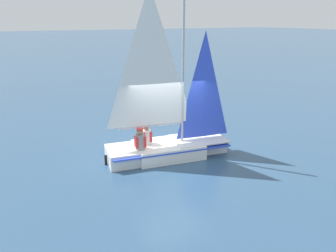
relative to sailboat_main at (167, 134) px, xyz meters
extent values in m
plane|color=#2D4C6B|center=(0.01, 0.03, -0.80)|extent=(260.00, 260.00, 0.00)
cube|color=white|center=(0.01, 0.03, -0.57)|extent=(1.78, 2.42, 0.47)
cube|color=white|center=(0.27, 1.58, -0.57)|extent=(0.93, 1.04, 0.47)
cube|color=white|center=(-0.25, -1.51, -0.57)|extent=(1.35, 1.11, 0.47)
cube|color=blue|center=(0.01, 0.03, -0.42)|extent=(2.08, 4.12, 0.05)
cube|color=silver|center=(0.19, 1.12, -0.31)|extent=(1.60, 2.00, 0.04)
cylinder|color=#B7B7BC|center=(0.09, 0.53, 2.18)|extent=(0.08, 0.08, 5.03)
cylinder|color=#B7B7BC|center=(-0.09, -0.52, 0.35)|extent=(0.42, 2.12, 0.07)
pyramid|color=white|center=(-0.09, -0.52, 2.48)|extent=(0.39, 2.01, 4.20)
pyramid|color=blue|center=(0.21, 1.27, 1.52)|extent=(0.27, 1.35, 3.52)
cube|color=black|center=(-0.34, -2.02, -0.64)|extent=(0.04, 0.08, 0.33)
cube|color=black|center=(-0.29, -0.62, -0.57)|extent=(0.28, 0.32, 0.45)
cylinder|color=white|center=(-0.29, -0.62, -0.10)|extent=(0.35, 0.35, 0.50)
cube|color=red|center=(-0.29, -0.62, -0.07)|extent=(0.31, 0.38, 0.35)
sphere|color=#A87A56|center=(-0.29, -0.62, 0.25)|extent=(0.22, 0.22, 0.22)
cube|color=black|center=(0.04, -0.99, -0.57)|extent=(0.28, 0.32, 0.45)
cylinder|color=gray|center=(0.04, -0.99, -0.10)|extent=(0.35, 0.35, 0.50)
cube|color=red|center=(0.04, -0.99, -0.07)|extent=(0.31, 0.38, 0.35)
sphere|color=#A87A56|center=(0.04, -0.99, 0.25)|extent=(0.22, 0.22, 0.22)
cylinder|color=red|center=(0.04, -0.99, 0.33)|extent=(0.24, 0.24, 0.06)
camera|label=1|loc=(8.95, -4.88, 3.62)|focal=35.00mm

